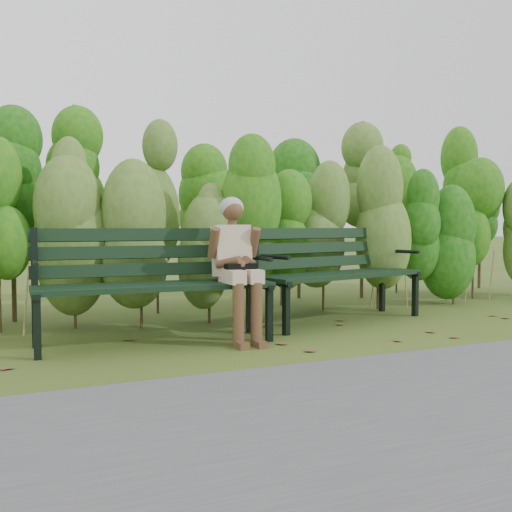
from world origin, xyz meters
name	(u,v)px	position (x,y,z in m)	size (l,w,h in m)	color
ground	(272,341)	(0.00, 0.00, 0.00)	(80.00, 80.00, 0.00)	#374D1D
footpath	(445,408)	(0.00, -2.20, 0.01)	(60.00, 2.50, 0.01)	#474749
hedge_band	(202,207)	(0.00, 1.86, 1.26)	(11.04, 1.67, 2.42)	#47381E
leaf_litter	(317,335)	(0.50, 0.06, 0.00)	(4.84, 2.17, 0.01)	brown
bench_left	(152,275)	(-0.99, 0.39, 0.60)	(2.08, 0.77, 1.02)	black
bench_right	(333,266)	(1.11, 0.75, 0.60)	(2.13, 1.10, 1.02)	black
seated_woman	(236,257)	(-0.28, 0.16, 0.76)	(0.48, 0.70, 1.30)	beige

